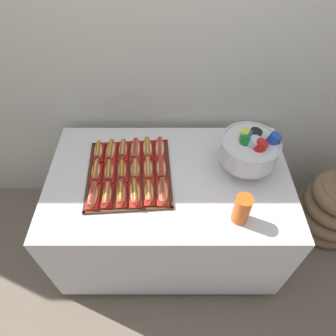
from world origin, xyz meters
TOP-DOWN VIEW (x-y plane):
  - ground_plane at (0.00, 0.00)m, footprint 10.00×10.00m
  - back_wall at (0.00, 0.53)m, footprint 6.00×0.10m
  - buffet_table at (0.00, 0.00)m, footprint 1.42×0.86m
  - floor_vase at (1.19, 0.12)m, footprint 0.46×0.46m
  - serving_tray at (-0.23, 0.02)m, footprint 0.51×0.56m
  - hot_dog_0 at (-0.41, -0.16)m, footprint 0.06×0.17m
  - hot_dog_1 at (-0.33, -0.15)m, footprint 0.06×0.16m
  - hot_dog_2 at (-0.26, -0.15)m, footprint 0.07×0.17m
  - hot_dog_3 at (-0.18, -0.14)m, footprint 0.09×0.18m
  - hot_dog_4 at (-0.11, -0.14)m, footprint 0.07×0.16m
  - hot_dog_5 at (-0.03, -0.13)m, footprint 0.07×0.17m
  - hot_dog_6 at (-0.42, 0.01)m, footprint 0.07×0.15m
  - hot_dog_7 at (-0.34, 0.01)m, footprint 0.07×0.16m
  - hot_dog_8 at (-0.27, 0.02)m, footprint 0.07×0.16m
  - hot_dog_9 at (-0.20, 0.02)m, footprint 0.07×0.16m
  - hot_dog_10 at (-0.12, 0.03)m, footprint 0.07×0.17m
  - hot_dog_11 at (-0.05, 0.03)m, footprint 0.07×0.16m
  - hot_dog_12 at (-0.43, 0.17)m, footprint 0.07×0.16m
  - hot_dog_13 at (-0.36, 0.18)m, footprint 0.07×0.17m
  - hot_dog_14 at (-0.28, 0.18)m, footprint 0.07×0.16m
  - hot_dog_15 at (-0.21, 0.19)m, footprint 0.07×0.18m
  - hot_dog_16 at (-0.13, 0.19)m, footprint 0.08×0.18m
  - hot_dog_17 at (-0.06, 0.20)m, footprint 0.07×0.18m
  - punch_bowl at (0.45, 0.07)m, footprint 0.34×0.33m
  - cup_stack at (0.36, -0.28)m, footprint 0.08×0.08m

SIDE VIEW (x-z plane):
  - ground_plane at x=0.00m, z-range 0.00..0.00m
  - floor_vase at x=1.19m, z-range -0.28..0.76m
  - buffet_table at x=0.00m, z-range 0.02..0.77m
  - serving_tray at x=-0.23m, z-range 0.75..0.76m
  - hot_dog_7 at x=-0.34m, z-range 0.76..0.81m
  - hot_dog_17 at x=-0.06m, z-range 0.76..0.81m
  - hot_dog_15 at x=-0.21m, z-range 0.76..0.81m
  - hot_dog_8 at x=-0.27m, z-range 0.76..0.81m
  - hot_dog_9 at x=-0.20m, z-range 0.76..0.81m
  - hot_dog_5 at x=-0.03m, z-range 0.76..0.82m
  - hot_dog_1 at x=-0.33m, z-range 0.76..0.81m
  - hot_dog_13 at x=-0.36m, z-range 0.76..0.82m
  - hot_dog_0 at x=-0.41m, z-range 0.76..0.82m
  - hot_dog_12 at x=-0.43m, z-range 0.76..0.82m
  - hot_dog_6 at x=-0.42m, z-range 0.76..0.82m
  - hot_dog_4 at x=-0.11m, z-range 0.76..0.82m
  - hot_dog_16 at x=-0.13m, z-range 0.76..0.82m
  - hot_dog_2 at x=-0.26m, z-range 0.76..0.82m
  - hot_dog_10 at x=-0.12m, z-range 0.76..0.82m
  - hot_dog_11 at x=-0.05m, z-range 0.76..0.82m
  - hot_dog_14 at x=-0.28m, z-range 0.76..0.82m
  - hot_dog_3 at x=-0.18m, z-range 0.76..0.82m
  - cup_stack at x=0.36m, z-range 0.75..0.93m
  - punch_bowl at x=0.45m, z-range 0.77..1.05m
  - back_wall at x=0.00m, z-range 0.00..2.60m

